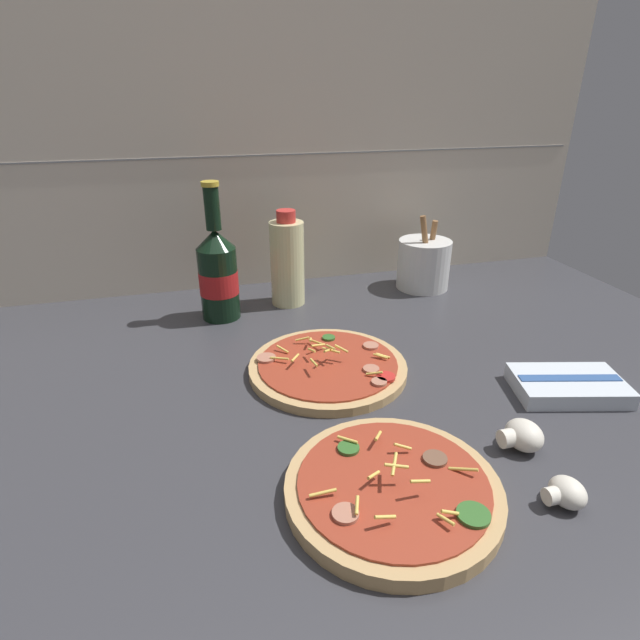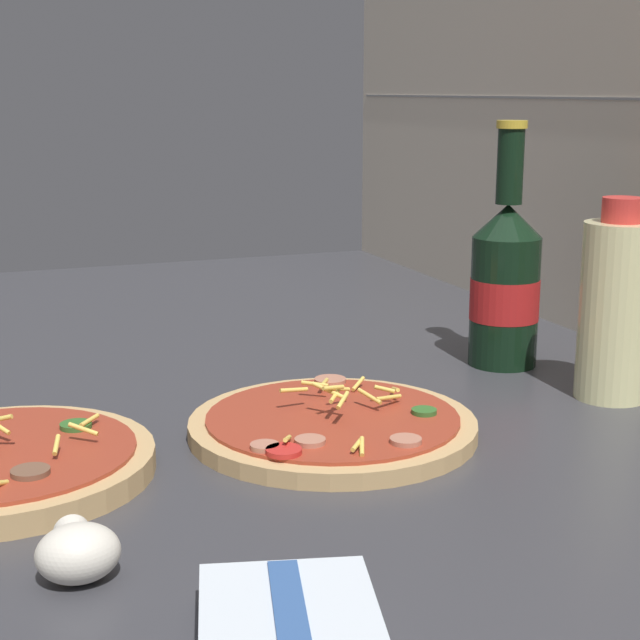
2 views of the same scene
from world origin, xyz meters
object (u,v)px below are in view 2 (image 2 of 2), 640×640
Objects in this scene: pizza_far at (333,425)px; oil_bottle at (615,308)px; beer_bottle at (505,281)px; mushroom_left at (78,551)px.

oil_bottle is (-0.34, 28.39, 7.86)cm from pizza_far.
oil_bottle is (13.76, 3.45, -0.23)cm from beer_bottle.
beer_bottle reaches higher than pizza_far.
pizza_far is 0.96× the size of beer_bottle.
mushroom_left is at bearing -52.65° from pizza_far.
pizza_far is 29.46cm from oil_bottle.
beer_bottle is 1.34× the size of oil_bottle.
beer_bottle is 4.81× the size of mushroom_left.
beer_bottle is 58.33cm from mushroom_left.
pizza_far is 4.60× the size of mushroom_left.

